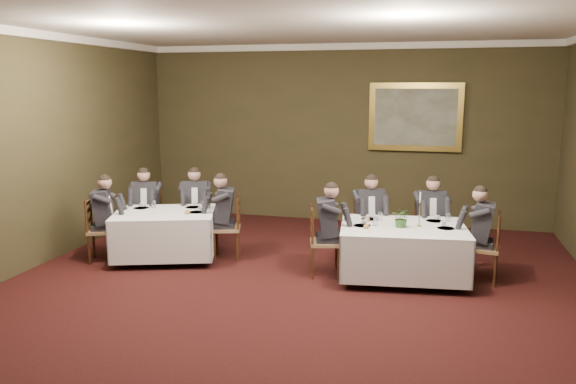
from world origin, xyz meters
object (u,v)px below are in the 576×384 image
at_px(chair_main_backright, 429,243).
at_px(diner_sec_endright, 227,227).
at_px(table_second, 165,232).
at_px(candlestick, 419,213).
at_px(chair_main_endright, 483,262).
at_px(diner_sec_backright, 196,216).
at_px(chair_sec_endleft, 102,243).
at_px(diner_sec_endleft, 102,229).
at_px(centerpiece, 402,217).
at_px(table_main, 403,248).
at_px(diner_main_endleft, 325,240).
at_px(diner_main_endright, 483,246).
at_px(chair_sec_endright, 228,240).
at_px(chair_main_backleft, 368,241).
at_px(chair_main_endleft, 324,256).
at_px(diner_sec_backleft, 147,217).
at_px(chair_sec_backright, 196,229).
at_px(painting, 415,117).
at_px(diner_main_backleft, 369,227).
at_px(diner_main_backright, 430,229).
at_px(chair_sec_backleft, 148,230).

distance_m(chair_main_backright, diner_sec_endright, 3.19).
xyz_separation_m(table_second, candlestick, (3.87, 0.07, 0.50)).
bearing_deg(diner_sec_endright, chair_main_endright, -108.31).
distance_m(diner_sec_backright, chair_sec_endleft, 1.61).
bearing_deg(diner_sec_endleft, centerpiece, 69.72).
relative_size(table_second, diner_sec_endleft, 1.37).
height_order(table_main, chair_main_endright, chair_main_endright).
xyz_separation_m(chair_main_backright, diner_main_endleft, (-1.44, -1.08, 0.23)).
distance_m(diner_main_endright, chair_sec_endright, 3.83).
height_order(chair_main_backleft, diner_sec_endleft, diner_sec_endleft).
distance_m(chair_main_endleft, diner_sec_backleft, 3.29).
height_order(chair_main_endleft, diner_sec_endleft, diner_sec_endleft).
bearing_deg(diner_sec_backleft, chair_main_endright, 161.31).
distance_m(chair_main_endright, chair_sec_backright, 4.68).
height_order(diner_main_endright, centerpiece, diner_main_endright).
xyz_separation_m(diner_sec_backright, painting, (3.52, 2.36, 1.60)).
xyz_separation_m(chair_main_backleft, candlestick, (0.79, -0.79, 0.66)).
bearing_deg(diner_main_endleft, candlestick, 83.40).
bearing_deg(chair_main_backleft, diner_sec_endright, -6.99).
height_order(diner_sec_endright, candlestick, diner_sec_endright).
bearing_deg(centerpiece, diner_main_endright, 11.01).
bearing_deg(diner_main_endleft, diner_main_backleft, 137.42).
relative_size(diner_main_backleft, diner_sec_endright, 1.00).
bearing_deg(chair_main_endleft, chair_main_backright, 112.38).
bearing_deg(diner_main_backright, chair_sec_backright, -13.38).
bearing_deg(chair_sec_endright, painting, -59.26).
distance_m(diner_main_endleft, diner_sec_backleft, 3.29).
bearing_deg(chair_sec_backleft, diner_sec_endright, 154.68).
distance_m(chair_main_backright, chair_sec_backleft, 4.67).
bearing_deg(diner_main_backright, diner_sec_backleft, -10.24).
relative_size(centerpiece, candlestick, 0.59).
height_order(chair_sec_endright, diner_sec_endright, diner_sec_endright).
bearing_deg(centerpiece, table_second, 179.13).
relative_size(chair_sec_endleft, diner_sec_endleft, 0.74).
bearing_deg(chair_main_backleft, chair_sec_backleft, -17.64).
xyz_separation_m(diner_main_endleft, diner_sec_backright, (-2.43, 0.97, 0.00)).
bearing_deg(table_main, painting, 90.00).
bearing_deg(diner_sec_backright, diner_main_endleft, 138.52).
bearing_deg(table_second, chair_main_backright, 13.66).
distance_m(diner_main_endright, diner_sec_endleft, 5.68).
bearing_deg(table_main, table_second, -179.55).
xyz_separation_m(diner_sec_endright, chair_sec_endleft, (-1.84, -0.62, -0.23)).
height_order(diner_main_backright, chair_sec_backright, diner_main_backright).
height_order(chair_sec_endleft, painting, painting).
bearing_deg(diner_main_endright, table_main, 104.12).
bearing_deg(chair_main_backleft, chair_main_backright, 165.49).
xyz_separation_m(chair_main_backleft, diner_sec_endleft, (-4.00, -1.17, 0.23)).
xyz_separation_m(chair_main_backright, chair_sec_backleft, (-4.66, -0.36, 0.00)).
bearing_deg(chair_sec_backleft, diner_sec_backright, -176.20).
height_order(table_second, diner_sec_backright, diner_sec_backright).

